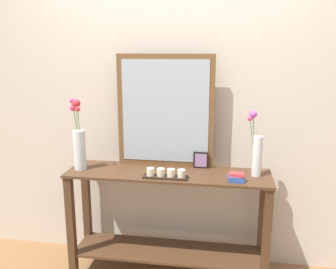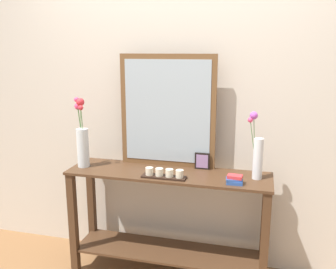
# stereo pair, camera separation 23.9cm
# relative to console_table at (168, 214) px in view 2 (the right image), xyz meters

# --- Properties ---
(wall_back) EXTENTS (6.40, 0.08, 2.70)m
(wall_back) POSITION_rel_console_table_xyz_m (0.00, 0.32, 0.85)
(wall_back) COLOR beige
(wall_back) RESTS_ON ground
(console_table) EXTENTS (1.51, 0.40, 0.84)m
(console_table) POSITION_rel_console_table_xyz_m (0.00, 0.00, 0.00)
(console_table) COLOR #472D1C
(console_table) RESTS_ON ground
(mirror_leaning) EXTENTS (0.74, 0.03, 0.86)m
(mirror_leaning) POSITION_rel_console_table_xyz_m (-0.05, 0.17, 0.77)
(mirror_leaning) COLOR brown
(mirror_leaning) RESTS_ON console_table
(tall_vase_left) EXTENTS (0.14, 0.15, 0.53)m
(tall_vase_left) POSITION_rel_console_table_xyz_m (-0.68, -0.02, 0.54)
(tall_vase_left) COLOR silver
(tall_vase_left) RESTS_ON console_table
(vase_right) EXTENTS (0.12, 0.07, 0.48)m
(vase_right) POSITION_rel_console_table_xyz_m (0.63, 0.03, 0.52)
(vase_right) COLOR silver
(vase_right) RESTS_ON console_table
(candle_tray) EXTENTS (0.32, 0.09, 0.07)m
(candle_tray) POSITION_rel_console_table_xyz_m (0.00, -0.12, 0.36)
(candle_tray) COLOR black
(candle_tray) RESTS_ON console_table
(picture_frame_small) EXTENTS (0.11, 0.01, 0.13)m
(picture_frame_small) POSITION_rel_console_table_xyz_m (0.23, 0.14, 0.40)
(picture_frame_small) COLOR black
(picture_frame_small) RESTS_ON console_table
(book_stack) EXTENTS (0.12, 0.08, 0.06)m
(book_stack) POSITION_rel_console_table_xyz_m (0.50, -0.11, 0.36)
(book_stack) COLOR #2D519E
(book_stack) RESTS_ON console_table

